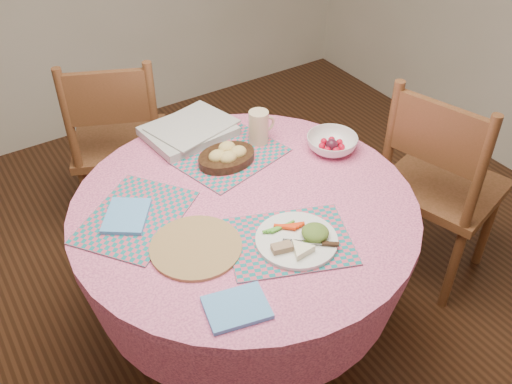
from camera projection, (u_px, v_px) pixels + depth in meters
ground at (246, 336)px, 2.49m from camera, size 4.00×4.00×0.00m
dining_table at (245, 243)px, 2.14m from camera, size 1.24×1.24×0.75m
chair_right at (439, 184)px, 2.47m from camera, size 0.56×0.58×1.01m
chair_back at (119, 141)px, 2.77m from camera, size 0.59×0.58×0.98m
placemat_front at (289, 241)px, 1.86m from camera, size 0.48×0.43×0.01m
placemat_left at (136, 217)px, 1.96m from camera, size 0.50×0.48×0.01m
placemat_back at (231, 156)px, 2.25m from camera, size 0.46×0.39×0.01m
wicker_trivet at (196, 247)px, 1.84m from camera, size 0.30×0.30×0.01m
napkin_near at (237, 308)px, 1.64m from camera, size 0.21×0.18×0.01m
napkin_far at (127, 216)px, 1.95m from camera, size 0.22×0.23×0.01m
dinner_plate at (299, 238)px, 1.85m from camera, size 0.27×0.27×0.05m
bread_bowl at (227, 156)px, 2.19m from camera, size 0.23×0.23×0.08m
latte_mug at (259, 127)px, 2.28m from camera, size 0.12×0.08×0.14m
fruit_bowl at (332, 144)px, 2.26m from camera, size 0.26×0.26×0.06m
newspaper_stack at (189, 130)px, 2.35m from camera, size 0.39×0.32×0.04m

